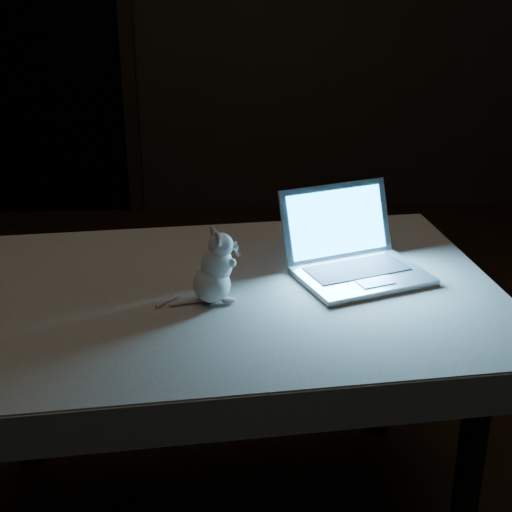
{
  "coord_description": "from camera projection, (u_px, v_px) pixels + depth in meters",
  "views": [
    {
      "loc": [
        -0.05,
        -1.92,
        1.51
      ],
      "look_at": [
        0.02,
        -0.18,
        0.79
      ],
      "focal_mm": 52.0,
      "sensor_mm": 36.0,
      "label": 1
    }
  ],
  "objects": [
    {
      "name": "doorway",
      "position": [
        40.0,
        32.0,
        4.2
      ],
      "size": [
        1.06,
        0.36,
        2.13
      ],
      "primitive_type": null,
      "color": "black",
      "rests_on": "back_wall"
    },
    {
      "name": "table",
      "position": [
        219.0,
        412.0,
        2.0
      ],
      "size": [
        1.41,
        0.99,
        0.71
      ],
      "primitive_type": null,
      "rotation": [
        0.0,
        0.0,
        0.11
      ],
      "color": "black",
      "rests_on": "floor"
    },
    {
      "name": "laptop",
      "position": [
        364.0,
        240.0,
        1.88
      ],
      "size": [
        0.4,
        0.38,
        0.22
      ],
      "primitive_type": null,
      "rotation": [
        0.0,
        0.0,
        0.36
      ],
      "color": "#ABAAAF",
      "rests_on": "tablecloth"
    },
    {
      "name": "tablecloth",
      "position": [
        227.0,
        311.0,
        1.86
      ],
      "size": [
        1.6,
        1.24,
        0.1
      ],
      "primitive_type": null,
      "rotation": [
        0.0,
        0.0,
        0.22
      ],
      "color": "beige",
      "rests_on": "table"
    },
    {
      "name": "floor",
      "position": [
        248.0,
        462.0,
        2.35
      ],
      "size": [
        5.0,
        5.0,
        0.0
      ],
      "primitive_type": "plane",
      "color": "black",
      "rests_on": "ground"
    },
    {
      "name": "plush_mouse",
      "position": [
        211.0,
        266.0,
        1.77
      ],
      "size": [
        0.13,
        0.13,
        0.18
      ],
      "primitive_type": null,
      "rotation": [
        0.0,
        0.0,
        -0.01
      ],
      "color": "white",
      "rests_on": "tablecloth"
    }
  ]
}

